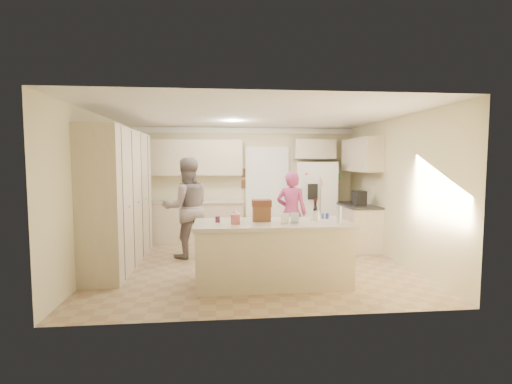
{
  "coord_description": "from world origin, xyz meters",
  "views": [
    {
      "loc": [
        -0.57,
        -6.43,
        1.81
      ],
      "look_at": [
        0.1,
        0.35,
        1.25
      ],
      "focal_mm": 26.0,
      "sensor_mm": 36.0,
      "label": 1
    }
  ],
  "objects": [
    {
      "name": "fridge_handle_r",
      "position": [
        1.74,
        1.51,
        1.05
      ],
      "size": [
        0.02,
        0.02,
        0.85
      ],
      "primitive_type": "cylinder",
      "color": "silver",
      "rests_on": "refrigerator"
    },
    {
      "name": "back_countertop",
      "position": [
        -1.15,
        1.99,
        0.9
      ],
      "size": [
        2.24,
        0.63,
        0.04
      ],
      "primitive_type": "cube",
      "color": "#C1B5A0",
      "rests_on": "back_base_cab"
    },
    {
      "name": "water_bottle",
      "position": [
        1.15,
        -1.25,
        1.04
      ],
      "size": [
        0.07,
        0.07,
        0.24
      ],
      "primitive_type": "cylinder",
      "color": "silver",
      "rests_on": "island_top"
    },
    {
      "name": "coffee_maker",
      "position": [
        2.25,
        0.8,
        1.07
      ],
      "size": [
        0.22,
        0.28,
        0.3
      ],
      "primitive_type": "cube",
      "color": "black",
      "rests_on": "right_countertop"
    },
    {
      "name": "wall_frame_lower",
      "position": [
        0.02,
        2.27,
        1.28
      ],
      "size": [
        0.15,
        0.02,
        0.2
      ],
      "primitive_type": "cube",
      "color": "brown",
      "rests_on": "wall_back"
    },
    {
      "name": "right_upper_cab",
      "position": [
        2.43,
        1.2,
        1.95
      ],
      "size": [
        0.35,
        1.5,
        0.7
      ],
      "primitive_type": "cube",
      "color": "#C6B19C",
      "rests_on": "wall_right"
    },
    {
      "name": "back_base_cab",
      "position": [
        -1.15,
        2.0,
        0.44
      ],
      "size": [
        2.2,
        0.6,
        0.88
      ],
      "primitive_type": "cube",
      "color": "#C6B19C",
      "rests_on": "floor"
    },
    {
      "name": "island_base",
      "position": [
        0.2,
        -1.1,
        0.44
      ],
      "size": [
        2.2,
        0.9,
        0.88
      ],
      "primitive_type": "cube",
      "color": "#C6B19C",
      "rests_on": "floor"
    },
    {
      "name": "ceiling",
      "position": [
        0.0,
        0.0,
        2.61
      ],
      "size": [
        5.2,
        4.6,
        0.02
      ],
      "primitive_type": "cube",
      "color": "white",
      "rests_on": "wall_back"
    },
    {
      "name": "jam_jar",
      "position": [
        -0.6,
        -1.05,
        0.97
      ],
      "size": [
        0.07,
        0.07,
        0.09
      ],
      "primitive_type": "cylinder",
      "color": "#59263F",
      "rests_on": "island_top"
    },
    {
      "name": "greeting_card_a",
      "position": [
        0.35,
        -1.3,
        1.01
      ],
      "size": [
        0.12,
        0.06,
        0.16
      ],
      "primitive_type": "cube",
      "rotation": [
        0.15,
        0.0,
        0.2
      ],
      "color": "white",
      "rests_on": "island_top"
    },
    {
      "name": "wall_frame_upper",
      "position": [
        0.02,
        2.27,
        1.55
      ],
      "size": [
        0.15,
        0.02,
        0.2
      ],
      "primitive_type": "cube",
      "color": "brown",
      "rests_on": "wall_back"
    },
    {
      "name": "wall_front",
      "position": [
        0.0,
        -2.31,
        1.3
      ],
      "size": [
        5.2,
        0.02,
        2.6
      ],
      "primitive_type": "cube",
      "color": "beige",
      "rests_on": "ground"
    },
    {
      "name": "right_base_cab",
      "position": [
        2.3,
        1.0,
        0.44
      ],
      "size": [
        0.6,
        1.2,
        0.88
      ],
      "primitive_type": "cube",
      "color": "#C6B19C",
      "rests_on": "floor"
    },
    {
      "name": "shaker_salt",
      "position": [
        1.02,
        -0.88,
        0.97
      ],
      "size": [
        0.05,
        0.05,
        0.09
      ],
      "primitive_type": "cylinder",
      "color": "#3E50A7",
      "rests_on": "island_top"
    },
    {
      "name": "fridge_handle_l",
      "position": [
        1.64,
        1.51,
        1.05
      ],
      "size": [
        0.02,
        0.02,
        0.85
      ],
      "primitive_type": "cylinder",
      "color": "silver",
      "rests_on": "refrigerator"
    },
    {
      "name": "doorway_casing",
      "position": [
        0.55,
        2.24,
        1.05
      ],
      "size": [
        1.02,
        0.03,
        2.22
      ],
      "primitive_type": "cube",
      "color": "white",
      "rests_on": "floor"
    },
    {
      "name": "doorway_opening",
      "position": [
        0.55,
        2.28,
        1.05
      ],
      "size": [
        0.9,
        0.06,
        2.1
      ],
      "primitive_type": "cube",
      "color": "black",
      "rests_on": "floor"
    },
    {
      "name": "teen_girl",
      "position": [
        0.83,
        0.66,
        0.81
      ],
      "size": [
        0.69,
        0.56,
        1.62
      ],
      "primitive_type": "imported",
      "rotation": [
        0.0,
        0.0,
        2.8
      ],
      "color": "#B33E83",
      "rests_on": "floor"
    },
    {
      "name": "right_countertop",
      "position": [
        2.29,
        1.0,
        0.9
      ],
      "size": [
        0.63,
        1.24,
        0.04
      ],
      "primitive_type": "cube",
      "color": "#2D2B28",
      "rests_on": "right_base_cab"
    },
    {
      "name": "wall_right",
      "position": [
        2.61,
        0.0,
        1.3
      ],
      "size": [
        0.02,
        4.6,
        2.6
      ],
      "primitive_type": "cube",
      "color": "beige",
      "rests_on": "ground"
    },
    {
      "name": "back_upper_cab",
      "position": [
        -1.15,
        2.12,
        1.9
      ],
      "size": [
        2.2,
        0.35,
        0.8
      ],
      "primitive_type": "cube",
      "color": "#C6B19C",
      "rests_on": "wall_back"
    },
    {
      "name": "wall_back",
      "position": [
        0.0,
        2.31,
        1.3
      ],
      "size": [
        5.2,
        0.02,
        2.6
      ],
      "primitive_type": "cube",
      "color": "beige",
      "rests_on": "ground"
    },
    {
      "name": "fridge_magnets",
      "position": [
        1.69,
        1.52,
        0.9
      ],
      "size": [
        0.76,
        0.02,
        1.44
      ],
      "primitive_type": null,
      "color": "tan",
      "rests_on": "refrigerator"
    },
    {
      "name": "pantry_bank",
      "position": [
        -2.3,
        0.2,
        1.18
      ],
      "size": [
        0.6,
        2.6,
        2.35
      ],
      "primitive_type": "cube",
      "color": "#C6B19C",
      "rests_on": "floor"
    },
    {
      "name": "refrigerator",
      "position": [
        1.69,
        1.88,
        0.9
      ],
      "size": [
        1.08,
        0.95,
        1.8
      ],
      "primitive_type": "cube",
      "rotation": [
        0.0,
        0.0,
        -0.33
      ],
      "color": "white",
      "rests_on": "floor"
    },
    {
      "name": "dollhouse_roof",
      "position": [
        0.05,
        -1.0,
        1.2
      ],
      "size": [
        0.28,
        0.2,
        0.1
      ],
      "primitive_type": "cube",
      "color": "#592D1E",
      "rests_on": "dollhouse_body"
    },
    {
      "name": "greeting_card_b",
      "position": [
        0.5,
        -1.25,
        1.01
      ],
      "size": [
        0.12,
        0.05,
        0.16
      ],
      "primitive_type": "cube",
      "rotation": [
        0.15,
        0.0,
        -0.1
      ],
      "color": "silver",
      "rests_on": "island_top"
    },
    {
      "name": "fridge_seam",
      "position": [
        1.69,
        1.52,
        0.9
      ],
      "size": [
        0.02,
        0.02,
        1.78
      ],
      "primitive_type": "cube",
      "color": "gray",
      "rests_on": "refrigerator"
    },
    {
      "name": "island_top",
      "position": [
        0.2,
        -1.1,
        0.9
      ],
      "size": [
        2.28,
        0.96,
        0.05
      ],
      "primitive_type": "cube",
      "color": "#C1B5A0",
      "rests_on": "island_base"
    },
    {
      "name": "wall_left",
      "position": [
        -2.61,
        0.0,
        1.3
      ],
      "size": [
        0.02,
        4.6,
        2.6
      ],
      "primitive_type": "cube",
      "color": "beige",
      "rests_on": "ground"
    },
    {
      "name": "tissue_plume",
      "position": [
        -0.35,
        -1.2,
        1.1
      ],
      "size": [
        0.08,
        0.08,
        0.08
      ],
      "primitive_type": "cone",
      "color": "white",
      "rests_on": "tissue_box"
    },
    {
      "name": "teen_boy",
      "position": [
        -1.19,
        0.59,
        0.94
      ],
      "size": [
        1.08,
        0.94,
        1.89
      ],
      "primitive_type": "imported",
      "rotation": [
        0.0,
        0.0,
        3.43
      ],
      "color": "gray",
      "rests_on": "floor"
    },
    {
      "name": "crown_back",
      "position": [
        0.0,
        2.26,
        2.53
      ],
      "size": [
        5.2,
        0.08,
        0.12
      ],
      "primitive_type": "cube",
      "color": "white",
      "rests_on": "wall_back"
    },
    {
      "name": "shaker_pepper",
      "position": [
        1.09,
        -0.88,
        0.97
      ],
      "size": [
        0.05,
        0.05,
        0.09
      ],
      "primitive_type": "cylinder",
      "color": "#3E50A7",
      "rests_on": "island_top"
    },
    {
      "name": "fridge_dispenser",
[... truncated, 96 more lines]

